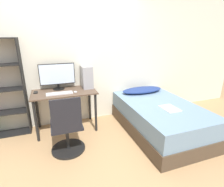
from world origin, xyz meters
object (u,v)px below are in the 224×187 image
(monitor, at_px, (57,75))
(pc_tower, at_px, (87,77))
(office_chair, at_px, (67,131))
(bed, at_px, (159,117))
(keyboard, at_px, (60,93))

(monitor, height_order, pc_tower, monitor)
(monitor, bearing_deg, office_chair, -88.32)
(monitor, relative_size, pc_tower, 1.52)
(office_chair, bearing_deg, bed, 2.72)
(office_chair, relative_size, keyboard, 2.11)
(office_chair, relative_size, monitor, 1.47)
(office_chair, bearing_deg, keyboard, 93.06)
(monitor, distance_m, keyboard, 0.39)
(office_chair, xyz_separation_m, keyboard, (-0.03, 0.60, 0.41))
(bed, xyz_separation_m, monitor, (-1.68, 0.82, 0.74))
(monitor, distance_m, pc_tower, 0.53)
(bed, relative_size, monitor, 3.01)
(office_chair, relative_size, pc_tower, 2.24)
(bed, bearing_deg, monitor, 154.00)
(bed, relative_size, keyboard, 4.32)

